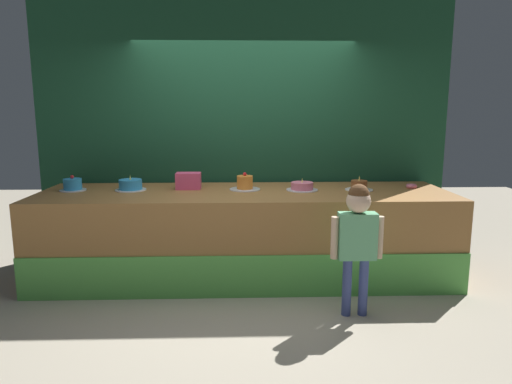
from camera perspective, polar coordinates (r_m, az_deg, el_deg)
ground_plane at (r=4.42m, az=-1.25°, el=-12.96°), size 12.00×12.00×0.00m
stage_platform at (r=4.83m, az=-1.36°, el=-5.26°), size 4.23×1.20×0.91m
curtain_backdrop at (r=5.35m, az=-1.49°, el=8.45°), size 4.72×0.08×3.15m
child_figure at (r=3.92m, az=12.51°, el=-4.87°), size 0.44×0.20×1.14m
pink_box at (r=4.91m, az=-8.42°, el=1.38°), size 0.26×0.17×0.17m
donut at (r=5.20m, az=18.82°, el=0.70°), size 0.11×0.11×0.04m
cake_far_left at (r=5.14m, az=-21.88°, el=0.82°), size 0.27×0.27×0.16m
cake_left at (r=4.96m, az=-15.37°, el=0.83°), size 0.32×0.32×0.16m
cake_center at (r=4.82m, az=-1.40°, el=1.05°), size 0.32×0.32×0.19m
cake_right at (r=4.81m, az=5.76°, el=0.67°), size 0.33×0.33×0.13m
cake_far_right at (r=4.91m, az=12.72°, el=0.74°), size 0.29×0.29×0.16m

